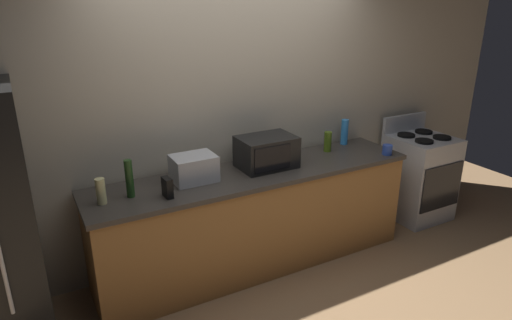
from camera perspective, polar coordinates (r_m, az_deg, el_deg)
ground_plane at (r=3.90m, az=2.94°, el=-15.77°), size 8.00×8.00×0.00m
back_wall at (r=3.98m, az=-2.86°, el=6.53°), size 6.40×0.10×2.70m
counter_run at (r=3.95m, az=0.00°, el=-7.48°), size 2.84×0.64×0.90m
stove_range at (r=5.13m, az=20.00°, el=-1.96°), size 0.60×0.61×1.08m
microwave at (r=3.82m, az=1.35°, el=1.03°), size 0.48×0.35×0.27m
toaster_oven at (r=3.58m, az=-7.93°, el=-1.04°), size 0.34×0.26×0.21m
cordless_phone at (r=3.33m, az=-11.22°, el=-3.46°), size 0.06×0.11×0.15m
bottle_wine at (r=3.37m, az=-15.83°, el=-2.30°), size 0.06×0.06×0.29m
bottle_olive_oil at (r=4.28m, az=9.12°, el=2.33°), size 0.07×0.07×0.19m
bottle_vinegar at (r=3.34m, az=-19.16°, el=-3.78°), size 0.07×0.07×0.19m
bottle_spray_cleaner at (r=4.51m, az=11.20°, el=3.53°), size 0.07×0.07×0.25m
mug_blue at (r=4.32m, az=16.38°, el=1.26°), size 0.09×0.09×0.09m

